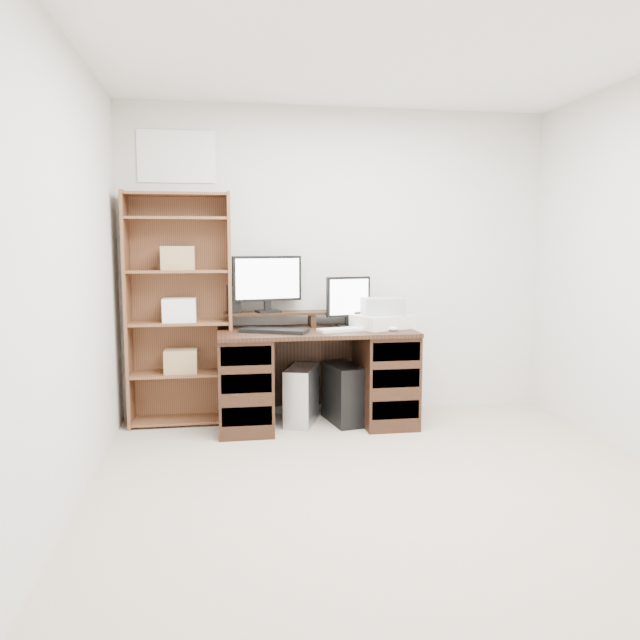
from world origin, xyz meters
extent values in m
cube|color=#B8A591|center=(0.00, 0.00, -0.01)|extent=(3.50, 4.00, 0.02)
cube|color=white|center=(0.00, 0.00, 2.51)|extent=(3.50, 4.00, 0.02)
cube|color=silver|center=(0.00, 2.01, 1.25)|extent=(3.50, 0.02, 2.50)
cube|color=silver|center=(-1.76, 0.00, 1.25)|extent=(0.02, 4.00, 2.50)
cube|color=white|center=(-1.28, 1.99, 2.08)|extent=(0.60, 0.01, 0.40)
cube|color=black|center=(-0.24, 1.63, 0.73)|extent=(1.50, 0.70, 0.03)
cube|color=black|center=(-0.79, 1.63, 0.36)|extent=(0.40, 0.66, 0.72)
cube|color=black|center=(0.31, 1.63, 0.36)|extent=(0.40, 0.66, 0.72)
cube|color=black|center=(-0.24, 1.96, 0.40)|extent=(1.48, 0.02, 0.65)
cube|color=black|center=(-0.79, 1.30, 0.18)|extent=(0.36, 0.01, 0.14)
cube|color=black|center=(-0.79, 1.30, 0.42)|extent=(0.36, 0.01, 0.14)
cube|color=black|center=(-0.79, 1.30, 0.62)|extent=(0.36, 0.01, 0.14)
cube|color=black|center=(0.31, 1.30, 0.18)|extent=(0.36, 0.01, 0.14)
cube|color=black|center=(0.31, 1.30, 0.42)|extent=(0.36, 0.01, 0.14)
cube|color=black|center=(0.31, 1.30, 0.62)|extent=(0.36, 0.01, 0.14)
cube|color=black|center=(-0.89, 1.85, 0.80)|extent=(0.04, 0.20, 0.10)
cube|color=black|center=(-0.24, 1.85, 0.80)|extent=(0.04, 0.20, 0.10)
cube|color=black|center=(0.41, 1.85, 0.80)|extent=(0.04, 0.20, 0.10)
cube|color=black|center=(-0.24, 1.85, 0.86)|extent=(1.40, 0.22, 0.02)
cube|color=black|center=(-0.59, 1.83, 0.88)|extent=(0.21, 0.18, 0.02)
cube|color=black|center=(-0.60, 1.85, 0.94)|extent=(0.06, 0.04, 0.10)
cube|color=black|center=(-0.60, 1.85, 1.14)|extent=(0.55, 0.16, 0.36)
cube|color=white|center=(-0.59, 1.83, 1.14)|extent=(0.51, 0.12, 0.32)
cube|color=black|center=(0.04, 1.73, 0.76)|extent=(0.20, 0.17, 0.02)
cube|color=black|center=(0.04, 1.75, 0.81)|extent=(0.05, 0.04, 0.10)
cube|color=black|center=(0.04, 1.75, 0.99)|extent=(0.36, 0.11, 0.32)
cube|color=white|center=(0.04, 1.73, 0.99)|extent=(0.32, 0.07, 0.28)
cube|color=black|center=(-0.86, 1.83, 0.98)|extent=(0.11, 0.11, 0.22)
cube|color=black|center=(-0.57, 1.53, 0.76)|extent=(0.53, 0.36, 0.03)
cube|color=silver|center=(-0.02, 1.54, 0.76)|extent=(0.47, 0.25, 0.02)
ellipsoid|color=silver|center=(0.33, 1.47, 0.77)|extent=(0.09, 0.07, 0.03)
cube|color=beige|center=(0.29, 1.64, 0.80)|extent=(0.51, 0.46, 0.11)
cube|color=#999FA4|center=(0.29, 1.64, 0.92)|extent=(0.31, 0.22, 0.13)
cube|color=#B1B4B8|center=(-0.35, 1.70, 0.22)|extent=(0.34, 0.49, 0.45)
cube|color=black|center=(-0.02, 1.66, 0.23)|extent=(0.28, 0.49, 0.46)
cube|color=#19FF33|center=(0.02, 1.44, 0.33)|extent=(0.01, 0.01, 0.01)
cube|color=brown|center=(-1.67, 1.83, 0.90)|extent=(0.02, 0.30, 1.80)
cube|color=brown|center=(-0.89, 1.83, 0.90)|extent=(0.02, 0.30, 1.80)
cube|color=brown|center=(-1.28, 1.97, 0.90)|extent=(0.80, 0.01, 1.80)
cube|color=brown|center=(-1.28, 1.83, 0.03)|extent=(0.75, 0.28, 0.02)
cube|color=brown|center=(-1.28, 1.83, 0.40)|extent=(0.75, 0.28, 0.02)
cube|color=brown|center=(-1.28, 1.83, 0.80)|extent=(0.75, 0.28, 0.02)
cube|color=brown|center=(-1.28, 1.83, 1.20)|extent=(0.75, 0.28, 0.02)
cube|color=brown|center=(-1.28, 1.83, 1.60)|extent=(0.75, 0.28, 0.02)
cube|color=brown|center=(-1.28, 1.83, 1.78)|extent=(0.75, 0.28, 0.02)
cube|color=#A07F54|center=(-1.28, 1.83, 0.50)|extent=(0.25, 0.20, 0.18)
cube|color=white|center=(-1.28, 1.83, 0.90)|extent=(0.25, 0.20, 0.18)
cube|color=#A07F54|center=(-1.28, 1.83, 1.30)|extent=(0.25, 0.20, 0.18)
camera|label=1|loc=(-0.96, -3.07, 1.41)|focal=35.00mm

